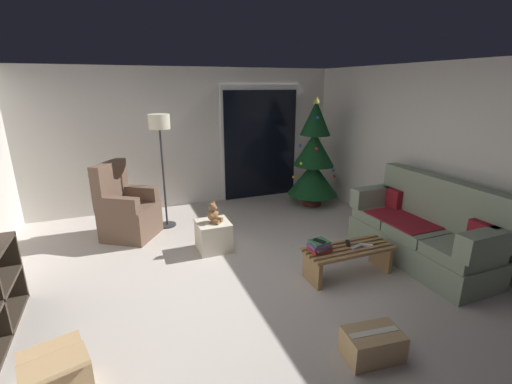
{
  "coord_description": "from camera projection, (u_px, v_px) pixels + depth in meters",
  "views": [
    {
      "loc": [
        -1.22,
        -3.39,
        2.22
      ],
      "look_at": [
        0.4,
        0.7,
        0.85
      ],
      "focal_mm": 24.56,
      "sensor_mm": 36.0,
      "label": 1
    }
  ],
  "objects": [
    {
      "name": "remote_white",
      "position": [
        366.0,
        245.0,
        4.17
      ],
      "size": [
        0.15,
        0.12,
        0.02
      ],
      "primitive_type": "cube",
      "rotation": [
        0.0,
        0.0,
        0.99
      ],
      "color": "silver",
      "rests_on": "coffee_table"
    },
    {
      "name": "book_stack",
      "position": [
        320.0,
        246.0,
        4.03
      ],
      "size": [
        0.27,
        0.23,
        0.13
      ],
      "color": "#A32D28",
      "rests_on": "coffee_table"
    },
    {
      "name": "coffee_table",
      "position": [
        348.0,
        256.0,
        4.17
      ],
      "size": [
        1.1,
        0.4,
        0.36
      ],
      "color": "#9E7547",
      "rests_on": "ground"
    },
    {
      "name": "christmas_tree",
      "position": [
        314.0,
        159.0,
        6.42
      ],
      "size": [
        0.93,
        0.93,
        2.0
      ],
      "color": "#4C1E19",
      "rests_on": "ground"
    },
    {
      "name": "remote_black",
      "position": [
        348.0,
        243.0,
        4.22
      ],
      "size": [
        0.12,
        0.16,
        0.02
      ],
      "primitive_type": "cube",
      "rotation": [
        0.0,
        0.0,
        2.62
      ],
      "color": "black",
      "rests_on": "coffee_table"
    },
    {
      "name": "remote_silver",
      "position": [
        356.0,
        247.0,
        4.13
      ],
      "size": [
        0.16,
        0.09,
        0.02
      ],
      "primitive_type": "cube",
      "rotation": [
        0.0,
        0.0,
        1.91
      ],
      "color": "#ADADB2",
      "rests_on": "coffee_table"
    },
    {
      "name": "patio_door_glass",
      "position": [
        261.0,
        145.0,
        6.91
      ],
      "size": [
        1.5,
        0.02,
        2.1
      ],
      "primitive_type": "cube",
      "color": "black",
      "rests_on": "ground"
    },
    {
      "name": "couch",
      "position": [
        423.0,
        231.0,
        4.5
      ],
      "size": [
        0.79,
        1.94,
        1.08
      ],
      "color": "gray",
      "rests_on": "ground"
    },
    {
      "name": "wall_right",
      "position": [
        444.0,
        158.0,
        4.73
      ],
      "size": [
        0.12,
        6.0,
        2.5
      ],
      "primitive_type": "cube",
      "color": "silver",
      "rests_on": "ground"
    },
    {
      "name": "teddy_bear_chestnut",
      "position": [
        213.0,
        214.0,
        4.73
      ],
      "size": [
        0.21,
        0.21,
        0.29
      ],
      "color": "brown",
      "rests_on": "ottoman"
    },
    {
      "name": "cell_phone",
      "position": [
        319.0,
        241.0,
        4.0
      ],
      "size": [
        0.13,
        0.16,
        0.01
      ],
      "primitive_type": "cube",
      "rotation": [
        0.0,
        0.0,
        0.46
      ],
      "color": "black",
      "rests_on": "book_stack"
    },
    {
      "name": "armchair",
      "position": [
        127.0,
        211.0,
        5.2
      ],
      "size": [
        0.95,
        0.95,
        1.13
      ],
      "color": "brown",
      "rests_on": "ground"
    },
    {
      "name": "ground_plane",
      "position": [
        246.0,
        281.0,
        4.09
      ],
      "size": [
        7.0,
        7.0,
        0.0
      ],
      "primitive_type": "plane",
      "color": "#BCB2A8"
    },
    {
      "name": "cardboard_box_taped_mid_floor",
      "position": [
        373.0,
        344.0,
        2.94
      ],
      "size": [
        0.51,
        0.36,
        0.25
      ],
      "color": "tan",
      "rests_on": "ground"
    },
    {
      "name": "floor_lamp",
      "position": [
        160.0,
        133.0,
        5.26
      ],
      "size": [
        0.32,
        0.32,
        1.78
      ],
      "color": "#2D2D30",
      "rests_on": "ground"
    },
    {
      "name": "wall_back",
      "position": [
        189.0,
        138.0,
        6.44
      ],
      "size": [
        5.72,
        0.12,
        2.5
      ],
      "primitive_type": "cube",
      "color": "silver",
      "rests_on": "ground"
    },
    {
      "name": "cardboard_box_open_near_shelf",
      "position": [
        57.0,
        381.0,
        2.52
      ],
      "size": [
        0.52,
        0.53,
        0.38
      ],
      "color": "tan",
      "rests_on": "ground"
    },
    {
      "name": "ottoman",
      "position": [
        214.0,
        236.0,
        4.83
      ],
      "size": [
        0.44,
        0.44,
        0.41
      ],
      "primitive_type": "cube",
      "color": "beige",
      "rests_on": "ground"
    },
    {
      "name": "patio_door_frame",
      "position": [
        260.0,
        143.0,
        6.91
      ],
      "size": [
        1.6,
        0.02,
        2.2
      ],
      "primitive_type": "cube",
      "color": "silver",
      "rests_on": "ground"
    }
  ]
}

